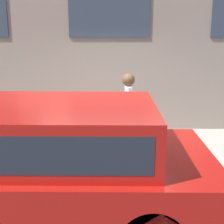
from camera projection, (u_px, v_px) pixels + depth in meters
name	position (u px, v px, depth m)	size (l,w,h in m)	color
ground_plane	(107.00, 177.00, 5.27)	(80.00, 80.00, 0.00)	#47474C
sidewalk	(108.00, 149.00, 6.36)	(2.28, 60.00, 0.17)	#A8A093
fire_hydrant	(95.00, 136.00, 5.76)	(0.33, 0.45, 0.69)	red
person	(128.00, 105.00, 5.89)	(0.36, 0.24, 1.49)	navy
parked_truck_red_near	(41.00, 154.00, 3.91)	(2.04, 4.40, 1.53)	black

